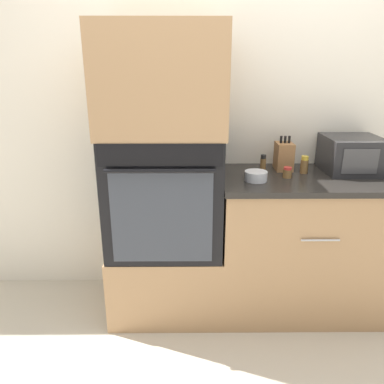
{
  "coord_description": "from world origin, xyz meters",
  "views": [
    {
      "loc": [
        -0.2,
        -1.92,
        1.6
      ],
      "look_at": [
        -0.19,
        0.21,
        0.86
      ],
      "focal_mm": 35.0,
      "sensor_mm": 36.0,
      "label": 1
    }
  ],
  "objects_px": {
    "wall_oven": "(165,191)",
    "knife_block": "(284,156)",
    "condiment_jar_mid": "(287,173)",
    "microwave": "(352,154)",
    "condiment_jar_near": "(304,165)",
    "bowl": "(256,176)",
    "condiment_jar_far": "(263,164)"
  },
  "relations": [
    {
      "from": "wall_oven",
      "to": "knife_block",
      "type": "distance_m",
      "value": 0.81
    },
    {
      "from": "condiment_jar_mid",
      "to": "microwave",
      "type": "bearing_deg",
      "value": 17.02
    },
    {
      "from": "wall_oven",
      "to": "condiment_jar_near",
      "type": "relative_size",
      "value": 6.61
    },
    {
      "from": "condiment_jar_near",
      "to": "condiment_jar_mid",
      "type": "height_order",
      "value": "condiment_jar_near"
    },
    {
      "from": "knife_block",
      "to": "bowl",
      "type": "relative_size",
      "value": 1.65
    },
    {
      "from": "condiment_jar_far",
      "to": "wall_oven",
      "type": "bearing_deg",
      "value": -170.88
    },
    {
      "from": "condiment_jar_mid",
      "to": "condiment_jar_far",
      "type": "height_order",
      "value": "condiment_jar_far"
    },
    {
      "from": "wall_oven",
      "to": "condiment_jar_far",
      "type": "xyz_separation_m",
      "value": [
        0.63,
        0.1,
        0.15
      ]
    },
    {
      "from": "condiment_jar_near",
      "to": "condiment_jar_far",
      "type": "xyz_separation_m",
      "value": [
        -0.26,
        0.03,
        0.0
      ]
    },
    {
      "from": "microwave",
      "to": "wall_oven",
      "type": "bearing_deg",
      "value": -174.9
    },
    {
      "from": "knife_block",
      "to": "wall_oven",
      "type": "bearing_deg",
      "value": -168.92
    },
    {
      "from": "condiment_jar_mid",
      "to": "condiment_jar_far",
      "type": "xyz_separation_m",
      "value": [
        -0.13,
        0.13,
        0.02
      ]
    },
    {
      "from": "microwave",
      "to": "bowl",
      "type": "height_order",
      "value": "microwave"
    },
    {
      "from": "microwave",
      "to": "condiment_jar_near",
      "type": "height_order",
      "value": "microwave"
    },
    {
      "from": "condiment_jar_far",
      "to": "microwave",
      "type": "bearing_deg",
      "value": 0.57
    },
    {
      "from": "condiment_jar_near",
      "to": "condiment_jar_mid",
      "type": "bearing_deg",
      "value": -143.02
    },
    {
      "from": "condiment_jar_far",
      "to": "condiment_jar_near",
      "type": "bearing_deg",
      "value": -6.81
    },
    {
      "from": "knife_block",
      "to": "condiment_jar_mid",
      "type": "xyz_separation_m",
      "value": [
        -0.02,
        -0.18,
        -0.06
      ]
    },
    {
      "from": "wall_oven",
      "to": "condiment_jar_far",
      "type": "relative_size",
      "value": 6.51
    },
    {
      "from": "wall_oven",
      "to": "bowl",
      "type": "height_order",
      "value": "wall_oven"
    },
    {
      "from": "wall_oven",
      "to": "bowl",
      "type": "relative_size",
      "value": 5.43
    },
    {
      "from": "bowl",
      "to": "condiment_jar_far",
      "type": "height_order",
      "value": "condiment_jar_far"
    },
    {
      "from": "knife_block",
      "to": "condiment_jar_near",
      "type": "height_order",
      "value": "knife_block"
    },
    {
      "from": "knife_block",
      "to": "condiment_jar_far",
      "type": "xyz_separation_m",
      "value": [
        -0.14,
        -0.05,
        -0.04
      ]
    },
    {
      "from": "wall_oven",
      "to": "knife_block",
      "type": "relative_size",
      "value": 3.28
    },
    {
      "from": "microwave",
      "to": "bowl",
      "type": "bearing_deg",
      "value": -163.05
    },
    {
      "from": "wall_oven",
      "to": "knife_block",
      "type": "xyz_separation_m",
      "value": [
        0.77,
        0.15,
        0.19
      ]
    },
    {
      "from": "condiment_jar_mid",
      "to": "condiment_jar_far",
      "type": "bearing_deg",
      "value": 134.61
    },
    {
      "from": "knife_block",
      "to": "condiment_jar_mid",
      "type": "height_order",
      "value": "knife_block"
    },
    {
      "from": "microwave",
      "to": "bowl",
      "type": "distance_m",
      "value": 0.67
    },
    {
      "from": "wall_oven",
      "to": "condiment_jar_near",
      "type": "bearing_deg",
      "value": 4.53
    },
    {
      "from": "microwave",
      "to": "condiment_jar_far",
      "type": "bearing_deg",
      "value": -179.43
    }
  ]
}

